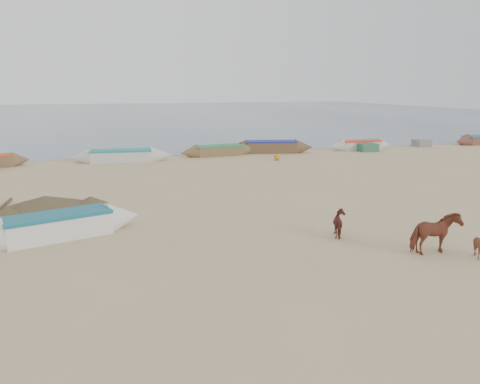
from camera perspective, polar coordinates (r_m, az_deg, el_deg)
name	(u,v)px	position (r m, az deg, el deg)	size (l,w,h in m)	color
ground	(275,247)	(15.54, 4.23, -6.72)	(140.00, 140.00, 0.00)	tan
sea	(127,114)	(95.97, -13.57, 9.27)	(160.00, 160.00, 0.00)	slate
cow_adult	(435,234)	(15.90, 22.67, -4.71)	(0.72, 1.59, 1.34)	brown
calf_right	(341,224)	(16.85, 12.26, -3.80)	(0.91, 0.78, 0.91)	#5F281E
near_canoe	(58,226)	(17.51, -21.30, -3.83)	(5.98, 1.24, 0.88)	white
debris_pile	(45,202)	(21.93, -22.63, -1.14)	(3.80, 3.80, 0.56)	brown
waterline_canoes	(170,153)	(35.00, -8.53, 4.78)	(61.28, 3.95, 0.97)	brown
beach_clutter	(245,152)	(35.74, 0.58, 4.88)	(44.92, 5.16, 0.64)	#32704B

